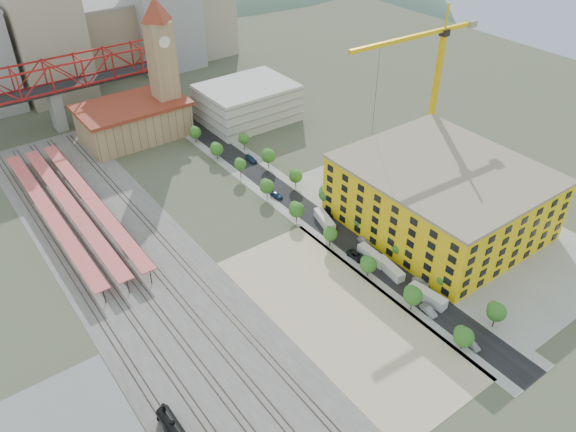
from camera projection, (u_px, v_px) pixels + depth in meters
ground at (277, 242)px, 154.41m from camera, size 400.00×400.00×0.00m
ballast_strip at (128, 259)px, 148.47m from camera, size 36.00×165.00×0.06m
dirt_lot at (341, 315)px, 131.75m from camera, size 28.00×67.00×0.06m
street_asphalt at (291, 199)px, 172.00m from camera, size 12.00×170.00×0.06m
sidewalk_west at (277, 205)px, 169.34m from camera, size 3.00×170.00×0.04m
sidewalk_east at (305, 193)px, 174.67m from camera, size 3.00×170.00×0.04m
construction_pad at (443, 220)px, 163.03m from camera, size 50.00×90.00×0.06m
rail_tracks at (122, 261)px, 147.53m from camera, size 26.56×160.00×0.18m
platform_canopies at (71, 206)px, 161.84m from camera, size 16.00×80.00×4.12m
station_hall at (134, 120)px, 202.05m from camera, size 38.00×24.00×13.10m
clock_tower at (161, 54)px, 194.30m from camera, size 12.00×12.00×52.00m
parking_garage at (247, 103)px, 213.82m from camera, size 34.00×26.00×14.00m
truss_bridge at (49, 81)px, 200.44m from camera, size 94.00×9.60×25.60m
construction_building at (441, 196)px, 156.16m from camera, size 44.60×50.60×18.80m
street_trees at (311, 214)px, 165.44m from camera, size 15.40×124.40×8.00m
skyline at (97, 28)px, 238.42m from camera, size 133.00×46.00×60.00m
distant_hills at (116, 125)px, 393.19m from camera, size 647.00×264.00×227.00m
tower_crane at (431, 72)px, 171.25m from camera, size 48.83×4.07×52.12m
site_trailer_a at (428, 296)px, 135.00m from camera, size 3.79×10.11×2.70m
site_trailer_b at (390, 269)px, 143.37m from camera, size 3.52×9.41×2.51m
site_trailer_c at (372, 255)px, 147.76m from camera, size 2.67×9.34×2.54m
site_trailer_d at (324, 220)px, 160.72m from camera, size 5.06×10.07×2.67m
car_0 at (472, 344)px, 123.47m from camera, size 2.42×4.50×1.45m
car_1 at (429, 311)px, 131.82m from camera, size 2.22×4.94×1.57m
car_2 at (357, 256)px, 148.35m from camera, size 3.01×5.90×1.59m
car_3 at (276, 195)px, 172.52m from camera, size 2.51×4.88×1.35m
car_4 at (421, 282)px, 139.99m from camera, size 2.34×4.73×1.55m
car_5 at (364, 241)px, 153.78m from camera, size 1.43×4.00×1.31m
car_6 at (326, 213)px, 164.50m from camera, size 2.74×5.36×1.45m
car_7 at (251, 159)px, 190.78m from camera, size 2.39×5.41×1.55m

